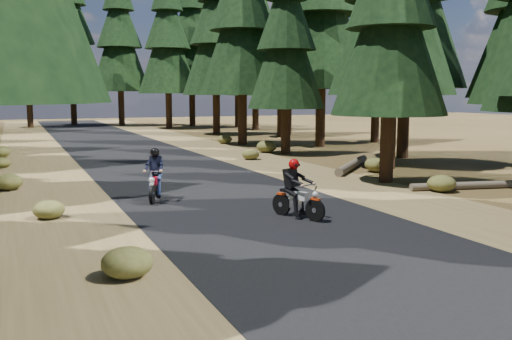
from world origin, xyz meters
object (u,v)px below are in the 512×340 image
(log_near, at_px, (352,165))
(log_far, at_px, (466,186))
(rider_lead, at_px, (298,199))
(rider_follow, at_px, (155,183))

(log_near, height_order, log_far, log_near)
(log_near, bearing_deg, log_far, -130.17)
(log_near, bearing_deg, rider_lead, -176.34)
(rider_follow, bearing_deg, log_far, -169.89)
(log_far, bearing_deg, rider_lead, -154.28)
(log_near, relative_size, rider_follow, 2.83)
(rider_lead, bearing_deg, rider_follow, -77.56)
(log_far, xyz_separation_m, rider_lead, (-6.76, -1.68, 0.36))
(log_far, relative_size, rider_follow, 2.17)
(log_far, bearing_deg, rider_follow, -179.89)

